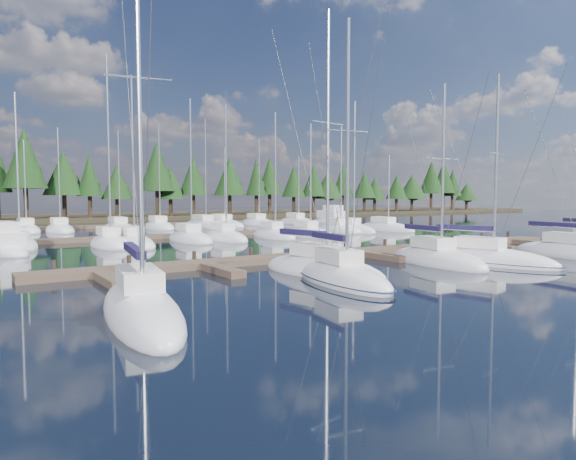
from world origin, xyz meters
TOP-DOWN VIEW (x-y plane):
  - ground at (0.00, 30.00)m, footprint 260.00×260.00m
  - far_shore at (0.00, 90.00)m, footprint 220.00×30.00m
  - main_dock at (0.00, 17.36)m, footprint 44.00×6.13m
  - back_docks at (0.00, 49.58)m, footprint 50.00×21.80m
  - front_sailboat_0 at (-18.83, 7.41)m, footprint 4.01×10.17m
  - front_sailboat_1 at (-8.41, 8.94)m, footprint 3.75×8.38m
  - front_sailboat_2 at (-7.57, 11.81)m, footprint 4.16×8.85m
  - front_sailboat_3 at (1.12, 11.32)m, footprint 4.09×8.74m
  - front_sailboat_4 at (3.84, 9.69)m, footprint 4.68×9.71m
  - front_sailboat_5 at (12.01, 8.53)m, footprint 3.63×9.81m
  - back_sailboat_rows at (0.57, 44.80)m, footprint 42.78×31.69m
  - motor_yacht_left at (-21.42, 33.03)m, footprint 4.16×8.24m
  - motor_yacht_right at (25.16, 53.27)m, footprint 3.83×9.51m
  - tree_line at (-1.88, 80.20)m, footprint 185.67×11.36m

SIDE VIEW (x-z plane):
  - ground at x=0.00m, z-range 0.00..0.00m
  - back_docks at x=0.00m, z-range 0.00..0.40m
  - main_dock at x=0.00m, z-range -0.25..0.65m
  - back_sailboat_rows at x=0.57m, z-range -8.14..8.67m
  - front_sailboat_4 at x=3.84m, z-range -6.01..6.56m
  - front_sailboat_3 at x=1.12m, z-range -5.70..6.25m
  - front_sailboat_5 at x=12.01m, z-range -6.43..7.00m
  - front_sailboat_1 at x=-8.41m, z-range -6.43..7.01m
  - front_sailboat_0 at x=-18.83m, z-range -7.25..7.84m
  - front_sailboat_2 at x=-7.57m, z-range -7.14..7.74m
  - far_shore at x=0.00m, z-range 0.00..0.60m
  - motor_yacht_left at x=-21.42m, z-range -1.52..2.40m
  - motor_yacht_right at x=25.16m, z-range -1.82..2.83m
  - tree_line at x=-1.88m, z-range 0.51..14.71m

